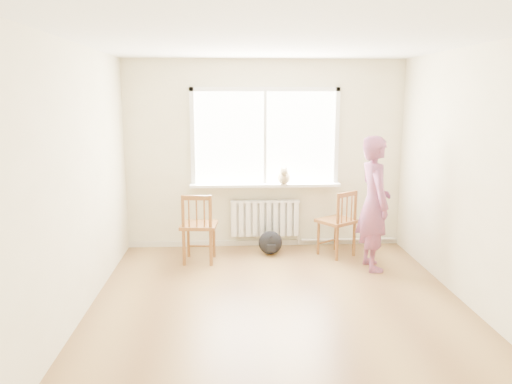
{
  "coord_description": "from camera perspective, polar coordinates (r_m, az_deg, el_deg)",
  "views": [
    {
      "loc": [
        -0.51,
        -4.89,
        2.19
      ],
      "look_at": [
        -0.18,
        1.2,
        1.01
      ],
      "focal_mm": 35.0,
      "sensor_mm": 36.0,
      "label": 1
    }
  ],
  "objects": [
    {
      "name": "person",
      "position": [
        6.47,
        13.36,
        -1.26
      ],
      "size": [
        0.44,
        0.64,
        1.71
      ],
      "primitive_type": "imported",
      "rotation": [
        0.0,
        0.0,
        1.63
      ],
      "color": "#B53C6F",
      "rests_on": "floor"
    },
    {
      "name": "chair_left",
      "position": [
        6.64,
        -6.6,
        -4.1
      ],
      "size": [
        0.5,
        0.48,
        0.94
      ],
      "rotation": [
        0.0,
        0.0,
        3.06
      ],
      "color": "brown",
      "rests_on": "floor"
    },
    {
      "name": "back_wall",
      "position": [
        7.21,
        1.01,
        4.26
      ],
      "size": [
        4.0,
        0.01,
        2.7
      ],
      "primitive_type": "cube",
      "color": "beige",
      "rests_on": "ground"
    },
    {
      "name": "baseboard",
      "position": [
        7.46,
        0.99,
        -5.79
      ],
      "size": [
        4.0,
        0.03,
        0.08
      ],
      "primitive_type": "cube",
      "color": "beige",
      "rests_on": "ground"
    },
    {
      "name": "ceiling",
      "position": [
        4.95,
        2.98,
        16.84
      ],
      "size": [
        4.5,
        4.5,
        0.0
      ],
      "primitive_type": "plane",
      "rotation": [
        3.14,
        0.0,
        0.0
      ],
      "color": "white",
      "rests_on": "back_wall"
    },
    {
      "name": "radiator",
      "position": [
        7.29,
        1.04,
        -2.96
      ],
      "size": [
        1.0,
        0.12,
        0.55
      ],
      "color": "white",
      "rests_on": "back_wall"
    },
    {
      "name": "window",
      "position": [
        7.16,
        1.03,
        6.72
      ],
      "size": [
        2.12,
        0.05,
        1.42
      ],
      "color": "white",
      "rests_on": "back_wall"
    },
    {
      "name": "floor",
      "position": [
        5.39,
        2.69,
        -13.06
      ],
      "size": [
        4.5,
        4.5,
        0.0
      ],
      "primitive_type": "plane",
      "color": "olive",
      "rests_on": "ground"
    },
    {
      "name": "cat",
      "position": [
        7.08,
        3.2,
        1.75
      ],
      "size": [
        0.2,
        0.4,
        0.27
      ],
      "rotation": [
        0.0,
        0.0,
        -0.1
      ],
      "color": "beige",
      "rests_on": "windowsill"
    },
    {
      "name": "windowsill",
      "position": [
        7.16,
        1.06,
        0.82
      ],
      "size": [
        2.15,
        0.22,
        0.04
      ],
      "primitive_type": "cube",
      "color": "white",
      "rests_on": "back_wall"
    },
    {
      "name": "heating_pipe",
      "position": [
        7.6,
        10.5,
        -5.36
      ],
      "size": [
        1.4,
        0.04,
        0.04
      ],
      "primitive_type": "cylinder",
      "rotation": [
        0.0,
        1.57,
        0.0
      ],
      "color": "silver",
      "rests_on": "back_wall"
    },
    {
      "name": "backpack",
      "position": [
        7.02,
        1.66,
        -5.8
      ],
      "size": [
        0.34,
        0.25,
        0.33
      ],
      "primitive_type": "ellipsoid",
      "rotation": [
        0.0,
        0.0,
        -0.01
      ],
      "color": "black",
      "rests_on": "floor"
    },
    {
      "name": "chair_right",
      "position": [
        6.96,
        9.51,
        -3.54
      ],
      "size": [
        0.62,
        0.62,
        0.92
      ],
      "rotation": [
        0.0,
        0.0,
        3.76
      ],
      "color": "brown",
      "rests_on": "floor"
    }
  ]
}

